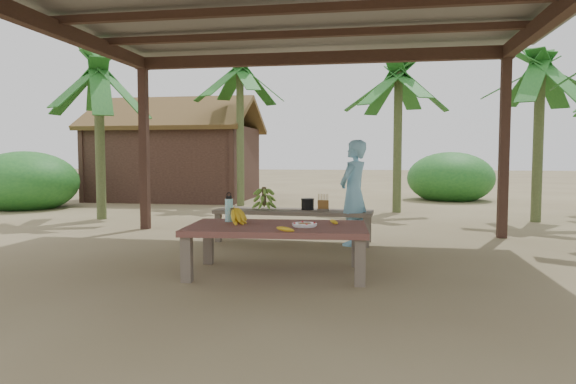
% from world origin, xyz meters
% --- Properties ---
extents(ground, '(80.00, 80.00, 0.00)m').
position_xyz_m(ground, '(0.00, 0.00, 0.00)').
color(ground, brown).
rests_on(ground, ground).
extents(pavilion, '(6.60, 5.60, 2.95)m').
position_xyz_m(pavilion, '(-0.01, -0.01, 2.78)').
color(pavilion, black).
rests_on(pavilion, ground).
extents(work_table, '(1.87, 1.13, 0.50)m').
position_xyz_m(work_table, '(-0.04, -0.55, 0.43)').
color(work_table, brown).
rests_on(work_table, ground).
extents(bench, '(2.23, 0.71, 0.45)m').
position_xyz_m(bench, '(-0.18, 1.43, 0.39)').
color(bench, brown).
rests_on(bench, ground).
extents(ripe_banana_bunch, '(0.35, 0.32, 0.18)m').
position_xyz_m(ripe_banana_bunch, '(-0.52, -0.50, 0.59)').
color(ripe_banana_bunch, yellow).
rests_on(ripe_banana_bunch, work_table).
extents(plate, '(0.25, 0.25, 0.04)m').
position_xyz_m(plate, '(0.25, -0.59, 0.52)').
color(plate, white).
rests_on(plate, work_table).
extents(loose_banana_front, '(0.18, 0.05, 0.04)m').
position_xyz_m(loose_banana_front, '(0.12, -0.96, 0.52)').
color(loose_banana_front, yellow).
rests_on(loose_banana_front, work_table).
extents(loose_banana_side, '(0.12, 0.13, 0.04)m').
position_xyz_m(loose_banana_side, '(0.53, -0.34, 0.52)').
color(loose_banana_side, yellow).
rests_on(loose_banana_side, work_table).
extents(water_flask, '(0.09, 0.09, 0.32)m').
position_xyz_m(water_flask, '(-0.60, -0.34, 0.63)').
color(water_flask, '#44D2D6').
rests_on(water_flask, work_table).
extents(green_banana_stalk, '(0.31, 0.31, 0.33)m').
position_xyz_m(green_banana_stalk, '(-0.60, 1.45, 0.62)').
color(green_banana_stalk, '#598C2D').
rests_on(green_banana_stalk, bench).
extents(cooking_pot, '(0.18, 0.18, 0.15)m').
position_xyz_m(cooking_pot, '(0.01, 1.49, 0.53)').
color(cooking_pot, black).
rests_on(cooking_pot, bench).
extents(skewer_rack, '(0.18, 0.09, 0.24)m').
position_xyz_m(skewer_rack, '(0.24, 1.36, 0.57)').
color(skewer_rack, '#A57F47').
rests_on(skewer_rack, bench).
extents(woman, '(0.53, 0.61, 1.42)m').
position_xyz_m(woman, '(0.66, 1.29, 0.71)').
color(woman, '#7AC2E7').
rests_on(woman, ground).
extents(hut, '(4.40, 3.43, 2.85)m').
position_xyz_m(hut, '(-4.50, 8.00, 1.10)').
color(hut, black).
rests_on(hut, ground).
extents(banana_plant_ne, '(1.80, 1.80, 3.06)m').
position_xyz_m(banana_plant_ne, '(3.86, 4.33, 2.58)').
color(banana_plant_ne, '#596638').
rests_on(banana_plant_ne, ground).
extents(banana_plant_n, '(1.80, 1.80, 3.18)m').
position_xyz_m(banana_plant_n, '(1.41, 5.54, 2.69)').
color(banana_plant_n, '#596638').
rests_on(banana_plant_n, ground).
extents(banana_plant_nw, '(1.80, 1.80, 3.55)m').
position_xyz_m(banana_plant_nw, '(-2.27, 6.43, 3.05)').
color(banana_plant_nw, '#596638').
rests_on(banana_plant_nw, ground).
extents(banana_plant_w, '(1.80, 1.80, 3.02)m').
position_xyz_m(banana_plant_w, '(-4.20, 3.39, 2.53)').
color(banana_plant_w, '#596638').
rests_on(banana_plant_w, ground).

